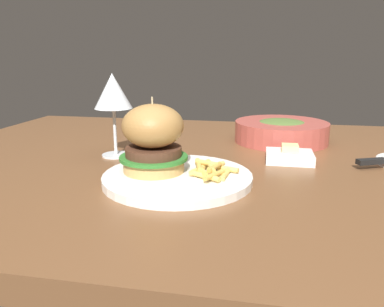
{
  "coord_description": "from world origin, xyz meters",
  "views": [
    {
      "loc": [
        0.06,
        -0.77,
        0.95
      ],
      "look_at": [
        -0.06,
        -0.13,
        0.78
      ],
      "focal_mm": 35.0,
      "sensor_mm": 36.0,
      "label": 1
    }
  ],
  "objects_px": {
    "soup_bowl": "(281,131)",
    "wine_glass": "(113,93)",
    "burger_sandwich": "(153,138)",
    "butter_dish": "(289,156)",
    "main_plate": "(178,178)"
  },
  "relations": [
    {
      "from": "soup_bowl",
      "to": "wine_glass",
      "type": "bearing_deg",
      "value": -149.77
    },
    {
      "from": "wine_glass",
      "to": "soup_bowl",
      "type": "xyz_separation_m",
      "value": [
        0.36,
        0.21,
        -0.11
      ]
    },
    {
      "from": "burger_sandwich",
      "to": "butter_dish",
      "type": "bearing_deg",
      "value": 33.05
    },
    {
      "from": "butter_dish",
      "to": "soup_bowl",
      "type": "xyz_separation_m",
      "value": [
        -0.01,
        0.18,
        0.02
      ]
    },
    {
      "from": "butter_dish",
      "to": "burger_sandwich",
      "type": "bearing_deg",
      "value": -146.95
    },
    {
      "from": "wine_glass",
      "to": "soup_bowl",
      "type": "bearing_deg",
      "value": 30.23
    },
    {
      "from": "butter_dish",
      "to": "soup_bowl",
      "type": "bearing_deg",
      "value": 93.28
    },
    {
      "from": "main_plate",
      "to": "burger_sandwich",
      "type": "relative_size",
      "value": 1.98
    },
    {
      "from": "wine_glass",
      "to": "main_plate",
      "type": "bearing_deg",
      "value": -39.84
    },
    {
      "from": "burger_sandwich",
      "to": "wine_glass",
      "type": "bearing_deg",
      "value": 133.3
    },
    {
      "from": "burger_sandwich",
      "to": "soup_bowl",
      "type": "bearing_deg",
      "value": 55.73
    },
    {
      "from": "main_plate",
      "to": "wine_glass",
      "type": "bearing_deg",
      "value": 140.16
    },
    {
      "from": "burger_sandwich",
      "to": "soup_bowl",
      "type": "distance_m",
      "value": 0.42
    },
    {
      "from": "main_plate",
      "to": "soup_bowl",
      "type": "relative_size",
      "value": 1.12
    },
    {
      "from": "main_plate",
      "to": "butter_dish",
      "type": "height_order",
      "value": "butter_dish"
    }
  ]
}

